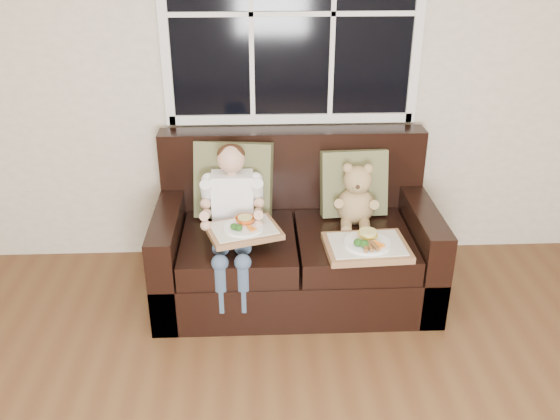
{
  "coord_description": "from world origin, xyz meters",
  "views": [
    {
      "loc": [
        -0.05,
        -1.26,
        2.15
      ],
      "look_at": [
        0.08,
        1.85,
        0.63
      ],
      "focal_mm": 38.0,
      "sensor_mm": 36.0,
      "label": 1
    }
  ],
  "objects_px": {
    "child": "(232,207)",
    "tray_left": "(244,229)",
    "teddy_bear": "(356,199)",
    "loveseat": "(295,244)",
    "tray_right": "(366,246)"
  },
  "relations": [
    {
      "from": "teddy_bear",
      "to": "tray_right",
      "type": "distance_m",
      "value": 0.38
    },
    {
      "from": "child",
      "to": "teddy_bear",
      "type": "height_order",
      "value": "child"
    },
    {
      "from": "loveseat",
      "to": "child",
      "type": "distance_m",
      "value": 0.51
    },
    {
      "from": "teddy_bear",
      "to": "tray_right",
      "type": "bearing_deg",
      "value": -81.29
    },
    {
      "from": "child",
      "to": "teddy_bear",
      "type": "bearing_deg",
      "value": 9.62
    },
    {
      "from": "child",
      "to": "teddy_bear",
      "type": "xyz_separation_m",
      "value": [
        0.76,
        0.13,
        -0.02
      ]
    },
    {
      "from": "loveseat",
      "to": "teddy_bear",
      "type": "height_order",
      "value": "loveseat"
    },
    {
      "from": "child",
      "to": "tray_left",
      "type": "height_order",
      "value": "child"
    },
    {
      "from": "loveseat",
      "to": "teddy_bear",
      "type": "relative_size",
      "value": 4.14
    },
    {
      "from": "loveseat",
      "to": "tray_right",
      "type": "xyz_separation_m",
      "value": [
        0.39,
        -0.34,
        0.17
      ]
    },
    {
      "from": "teddy_bear",
      "to": "tray_left",
      "type": "xyz_separation_m",
      "value": [
        -0.69,
        -0.3,
        -0.04
      ]
    },
    {
      "from": "loveseat",
      "to": "tray_right",
      "type": "bearing_deg",
      "value": -41.51
    },
    {
      "from": "loveseat",
      "to": "child",
      "type": "bearing_deg",
      "value": -162.91
    },
    {
      "from": "child",
      "to": "teddy_bear",
      "type": "relative_size",
      "value": 2.01
    },
    {
      "from": "tray_left",
      "to": "teddy_bear",
      "type": "bearing_deg",
      "value": 5.49
    }
  ]
}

